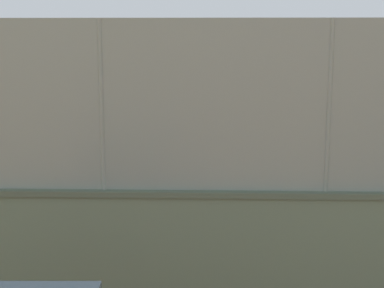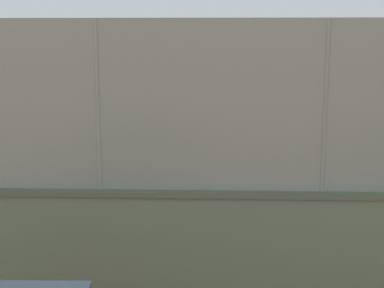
{
  "view_description": "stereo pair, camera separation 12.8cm",
  "coord_description": "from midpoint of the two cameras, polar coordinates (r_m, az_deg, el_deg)",
  "views": [
    {
      "loc": [
        2.49,
        19.65,
        3.59
      ],
      "look_at": [
        2.81,
        6.56,
        1.15
      ],
      "focal_mm": 53.73,
      "sensor_mm": 36.0,
      "label": 1
    },
    {
      "loc": [
        2.36,
        19.65,
        3.59
      ],
      "look_at": [
        2.81,
        6.56,
        1.15
      ],
      "focal_mm": 53.73,
      "sensor_mm": 36.0,
      "label": 2
    }
  ],
  "objects": [
    {
      "name": "player_at_service_line",
      "position": [
        15.77,
        -10.55,
        0.37
      ],
      "size": [
        0.69,
        0.73,
        1.46
      ],
      "color": "navy",
      "rests_on": "ground_plane"
    },
    {
      "name": "player_near_wall_returning",
      "position": [
        19.24,
        -3.11,
        2.79
      ],
      "size": [
        0.86,
        0.98,
        1.67
      ],
      "color": "#B2B2B2",
      "rests_on": "ground_plane"
    },
    {
      "name": "courtside_bench",
      "position": [
        9.42,
        -6.35,
        -8.92
      ],
      "size": [
        1.6,
        0.39,
        0.87
      ],
      "color": "#4C6B4C",
      "rests_on": "ground_plane"
    },
    {
      "name": "ground_plane",
      "position": [
        20.12,
        8.84,
        0.16
      ],
      "size": [
        260.0,
        260.0,
        0.0
      ],
      "primitive_type": "plane",
      "color": "#A36B42"
    },
    {
      "name": "sports_ball",
      "position": [
        18.44,
        0.16,
        -0.34
      ],
      "size": [
        0.2,
        0.2,
        0.2
      ],
      "primitive_type": "sphere",
      "color": "yellow",
      "rests_on": "ground_plane"
    }
  ]
}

